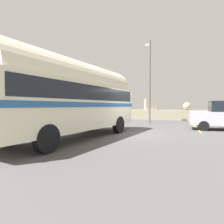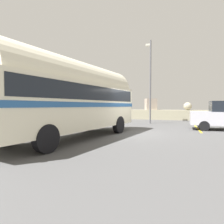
# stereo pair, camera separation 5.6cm
# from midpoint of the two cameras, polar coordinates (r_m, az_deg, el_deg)

# --- Properties ---
(ground) EXTENTS (32.00, 26.00, 0.02)m
(ground) POSITION_cam_midpoint_polar(r_m,az_deg,el_deg) (10.89, 6.00, -6.40)
(ground) COLOR #4B4A4B
(breakwater) EXTENTS (31.36, 1.97, 2.42)m
(breakwater) POSITION_cam_midpoint_polar(r_m,az_deg,el_deg) (22.46, 12.41, -0.45)
(breakwater) COLOR #9B957A
(breakwater) RESTS_ON ground
(vintage_coach) EXTENTS (3.90, 8.87, 3.70)m
(vintage_coach) POSITION_cam_midpoint_polar(r_m,az_deg,el_deg) (9.19, -11.50, 4.79)
(vintage_coach) COLOR black
(vintage_coach) RESTS_ON ground
(lamp_post) EXTENTS (0.64, 1.13, 7.32)m
(lamp_post) POSITION_cam_midpoint_polar(r_m,az_deg,el_deg) (17.38, 11.50, 10.12)
(lamp_post) COLOR #5B5B60
(lamp_post) RESTS_ON ground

